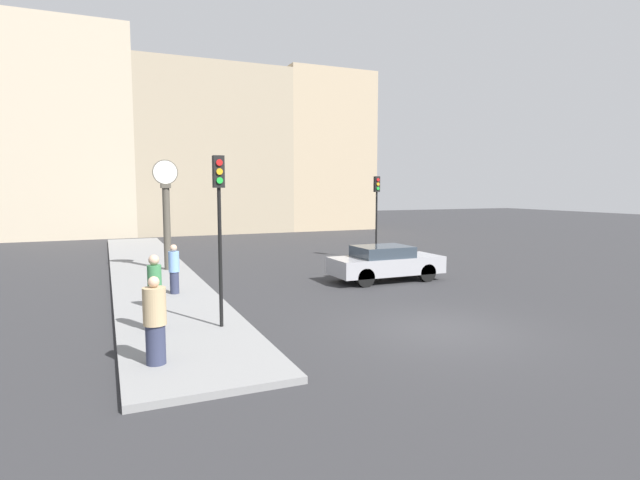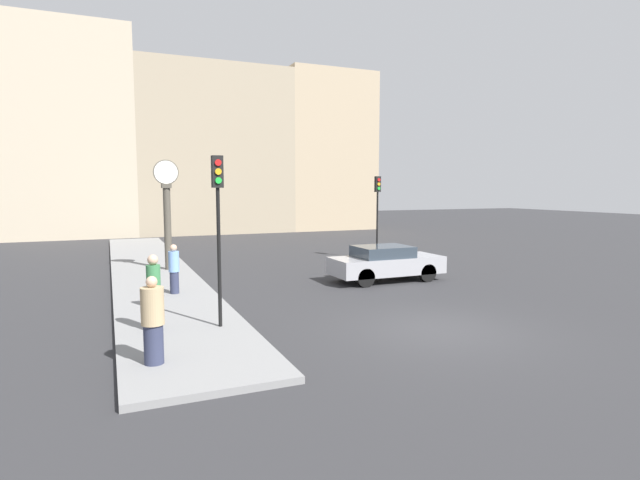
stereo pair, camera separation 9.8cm
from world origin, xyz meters
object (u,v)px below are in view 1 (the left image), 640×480
(sedan_car, at_px, (385,263))
(pedestrian_tan_coat, at_px, (155,321))
(traffic_light_far, at_px, (377,201))
(pedestrian_green_hoodie, at_px, (155,292))
(street_clock, at_px, (166,214))
(pedestrian_blue_stripe, at_px, (174,269))
(traffic_light_near, at_px, (219,206))

(sedan_car, relative_size, pedestrian_tan_coat, 2.50)
(traffic_light_far, distance_m, pedestrian_green_hoodie, 14.75)
(traffic_light_far, relative_size, street_clock, 0.90)
(pedestrian_tan_coat, height_order, pedestrian_green_hoodie, pedestrian_green_hoodie)
(pedestrian_blue_stripe, bearing_deg, sedan_car, -0.71)
(pedestrian_blue_stripe, bearing_deg, pedestrian_green_hoodie, -102.74)
(pedestrian_blue_stripe, height_order, pedestrian_tan_coat, pedestrian_tan_coat)
(pedestrian_tan_coat, bearing_deg, street_clock, 82.41)
(sedan_car, xyz_separation_m, street_clock, (-7.39, 5.18, 1.76))
(traffic_light_near, relative_size, pedestrian_blue_stripe, 2.60)
(pedestrian_blue_stripe, bearing_deg, traffic_light_near, -82.90)
(traffic_light_far, bearing_deg, pedestrian_green_hoodie, -140.44)
(pedestrian_blue_stripe, bearing_deg, pedestrian_tan_coat, -100.15)
(street_clock, relative_size, pedestrian_green_hoodie, 2.48)
(street_clock, bearing_deg, pedestrian_blue_stripe, -94.26)
(traffic_light_far, distance_m, pedestrian_blue_stripe, 11.66)
(street_clock, bearing_deg, pedestrian_tan_coat, -97.59)
(sedan_car, relative_size, street_clock, 0.94)
(traffic_light_far, bearing_deg, sedan_car, -116.32)
(street_clock, bearing_deg, sedan_car, -35.05)
(traffic_light_far, height_order, pedestrian_blue_stripe, traffic_light_far)
(pedestrian_blue_stripe, relative_size, pedestrian_tan_coat, 0.93)
(pedestrian_green_hoodie, bearing_deg, street_clock, 81.83)
(traffic_light_near, relative_size, pedestrian_green_hoodie, 2.26)
(street_clock, distance_m, pedestrian_tan_coat, 11.83)
(pedestrian_tan_coat, distance_m, pedestrian_green_hoodie, 2.30)
(traffic_light_near, xyz_separation_m, traffic_light_far, (9.77, 9.49, -0.17))
(traffic_light_near, xyz_separation_m, pedestrian_blue_stripe, (-0.55, 4.43, -2.15))
(traffic_light_near, height_order, street_clock, street_clock)
(street_clock, height_order, pedestrian_tan_coat, street_clock)
(traffic_light_far, relative_size, pedestrian_tan_coat, 2.40)
(sedan_car, xyz_separation_m, pedestrian_green_hoodie, (-8.73, -4.16, 0.38))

